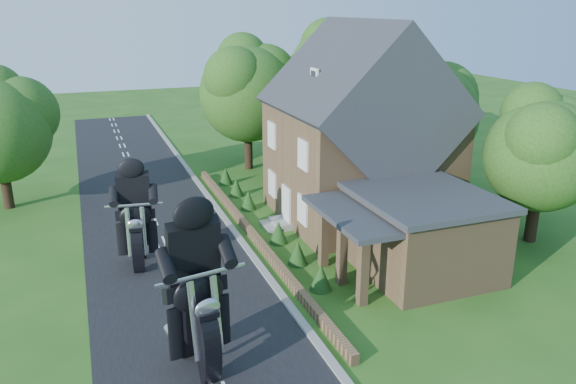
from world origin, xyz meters
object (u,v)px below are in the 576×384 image
object	(u,v)px
garden_wall	(252,234)
annex	(419,232)
motorcycle_lead	(199,345)
motorcycle_follow	(139,251)
house	(360,137)

from	to	relation	value
garden_wall	annex	size ratio (longest dim) A/B	3.12
annex	motorcycle_lead	xyz separation A→B (m)	(-10.18, -3.63, -0.91)
annex	motorcycle_lead	distance (m)	10.85
garden_wall	motorcycle_follow	distance (m)	5.68
garden_wall	motorcycle_follow	xyz separation A→B (m)	(-5.52, -1.26, 0.53)
house	annex	size ratio (longest dim) A/B	1.45
house	annex	distance (m)	7.30
motorcycle_follow	annex	bearing A→B (deg)	165.71
motorcycle_follow	house	bearing A→B (deg)	-161.10
annex	motorcycle_follow	size ratio (longest dim) A/B	4.47
house	motorcycle_follow	world-z (taller)	house
annex	motorcycle_lead	bearing A→B (deg)	-160.38
garden_wall	house	distance (m)	7.52
motorcycle_lead	garden_wall	bearing A→B (deg)	-126.60
house	motorcycle_lead	world-z (taller)	house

